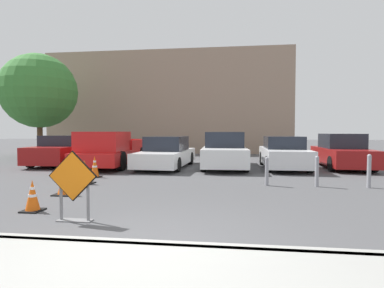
# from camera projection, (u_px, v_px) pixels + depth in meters

# --- Properties ---
(ground_plane) EXTENTS (96.00, 96.00, 0.00)m
(ground_plane) POSITION_uv_depth(u_px,v_px,m) (206.00, 166.00, 13.95)
(ground_plane) COLOR #4C4C4F
(curb_lip) EXTENTS (28.79, 0.20, 0.14)m
(curb_lip) POSITION_uv_depth(u_px,v_px,m) (148.00, 247.00, 4.03)
(curb_lip) COLOR #999993
(curb_lip) RESTS_ON ground_plane
(road_closed_sign) EXTENTS (0.92, 0.20, 1.29)m
(road_closed_sign) POSITION_uv_depth(u_px,v_px,m) (73.00, 183.00, 5.38)
(road_closed_sign) COLOR black
(road_closed_sign) RESTS_ON ground_plane
(traffic_cone_nearest) EXTENTS (0.38, 0.38, 0.65)m
(traffic_cone_nearest) POSITION_uv_depth(u_px,v_px,m) (33.00, 196.00, 6.10)
(traffic_cone_nearest) COLOR black
(traffic_cone_nearest) RESTS_ON ground_plane
(traffic_cone_second) EXTENTS (0.52, 0.52, 0.74)m
(traffic_cone_second) POSITION_uv_depth(u_px,v_px,m) (65.00, 181.00, 7.71)
(traffic_cone_second) COLOR black
(traffic_cone_second) RESTS_ON ground_plane
(traffic_cone_third) EXTENTS (0.53, 0.53, 0.74)m
(traffic_cone_third) POSITION_uv_depth(u_px,v_px,m) (84.00, 172.00, 9.31)
(traffic_cone_third) COLOR black
(traffic_cone_third) RESTS_ON ground_plane
(traffic_cone_fourth) EXTENTS (0.40, 0.40, 0.77)m
(traffic_cone_fourth) POSITION_uv_depth(u_px,v_px,m) (95.00, 167.00, 10.65)
(traffic_cone_fourth) COLOR black
(traffic_cone_fourth) RESTS_ON ground_plane
(parked_car_nearest) EXTENTS (2.07, 4.23, 1.44)m
(parked_car_nearest) POSITION_uv_depth(u_px,v_px,m) (64.00, 151.00, 14.62)
(parked_car_nearest) COLOR maroon
(parked_car_nearest) RESTS_ON ground_plane
(pickup_truck) EXTENTS (2.24, 5.44, 1.62)m
(pickup_truck) POSITION_uv_depth(u_px,v_px,m) (110.00, 151.00, 13.72)
(pickup_truck) COLOR red
(pickup_truck) RESTS_ON ground_plane
(parked_car_second) EXTENTS (2.08, 4.75, 1.41)m
(parked_car_second) POSITION_uv_depth(u_px,v_px,m) (167.00, 153.00, 13.59)
(parked_car_second) COLOR white
(parked_car_second) RESTS_ON ground_plane
(parked_car_third) EXTENTS (2.02, 4.75, 1.61)m
(parked_car_third) POSITION_uv_depth(u_px,v_px,m) (224.00, 151.00, 13.51)
(parked_car_third) COLOR white
(parked_car_third) RESTS_ON ground_plane
(parked_car_fourth) EXTENTS (1.86, 4.30, 1.42)m
(parked_car_fourth) POSITION_uv_depth(u_px,v_px,m) (284.00, 153.00, 13.20)
(parked_car_fourth) COLOR silver
(parked_car_fourth) RESTS_ON ground_plane
(parked_car_fifth) EXTENTS (1.90, 4.29, 1.53)m
(parked_car_fifth) POSITION_uv_depth(u_px,v_px,m) (342.00, 152.00, 13.37)
(parked_car_fifth) COLOR maroon
(parked_car_fifth) RESTS_ON ground_plane
(bollard_nearest) EXTENTS (0.12, 0.12, 0.86)m
(bollard_nearest) POSITION_uv_depth(u_px,v_px,m) (267.00, 170.00, 8.99)
(bollard_nearest) COLOR gray
(bollard_nearest) RESTS_ON ground_plane
(bollard_second) EXTENTS (0.12, 0.12, 0.91)m
(bollard_second) POSITION_uv_depth(u_px,v_px,m) (317.00, 170.00, 8.82)
(bollard_second) COLOR gray
(bollard_second) RESTS_ON ground_plane
(bollard_third) EXTENTS (0.12, 0.12, 0.98)m
(bollard_third) POSITION_uv_depth(u_px,v_px,m) (369.00, 170.00, 8.64)
(bollard_third) COLOR gray
(bollard_third) RESTS_ON ground_plane
(building_facade_backdrop) EXTENTS (18.81, 5.00, 7.72)m
(building_facade_backdrop) POSITION_uv_depth(u_px,v_px,m) (171.00, 104.00, 24.64)
(building_facade_backdrop) COLOR gray
(building_facade_backdrop) RESTS_ON ground_plane
(street_tree_behind_lot) EXTENTS (4.48, 4.48, 6.33)m
(street_tree_behind_lot) POSITION_uv_depth(u_px,v_px,m) (39.00, 91.00, 18.22)
(street_tree_behind_lot) COLOR #513823
(street_tree_behind_lot) RESTS_ON ground_plane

